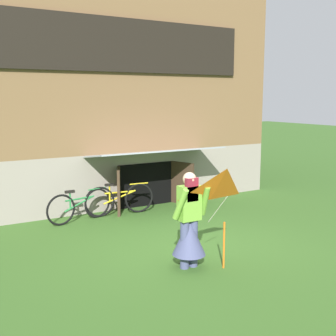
# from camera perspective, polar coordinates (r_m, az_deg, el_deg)

# --- Properties ---
(ground_plane) EXTENTS (60.00, 60.00, 0.00)m
(ground_plane) POSITION_cam_1_polar(r_m,az_deg,el_deg) (7.95, 3.15, -10.05)
(ground_plane) COLOR #386023
(log_house) EXTENTS (8.66, 6.36, 5.23)m
(log_house) POSITION_cam_1_polar(r_m,az_deg,el_deg) (12.57, -11.22, 9.04)
(log_house) COLOR gray
(log_house) RESTS_ON ground_plane
(person) EXTENTS (0.60, 0.52, 1.51)m
(person) POSITION_cam_1_polar(r_m,az_deg,el_deg) (6.78, 2.80, -7.88)
(person) COLOR #474C75
(person) RESTS_ON ground_plane
(kite) EXTENTS (0.84, 0.77, 1.53)m
(kite) POSITION_cam_1_polar(r_m,az_deg,el_deg) (6.44, 7.69, -3.36)
(kite) COLOR orange
(kite) RESTS_ON ground_plane
(bicycle_yellow) EXTENTS (1.61, 0.22, 0.73)m
(bicycle_yellow) POSITION_cam_1_polar(r_m,az_deg,el_deg) (9.88, -6.36, -4.08)
(bicycle_yellow) COLOR black
(bicycle_yellow) RESTS_ON ground_plane
(bicycle_green) EXTENTS (1.52, 0.36, 0.71)m
(bicycle_green) POSITION_cam_1_polar(r_m,az_deg,el_deg) (9.49, -11.51, -4.86)
(bicycle_green) COLOR black
(bicycle_green) RESTS_ON ground_plane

